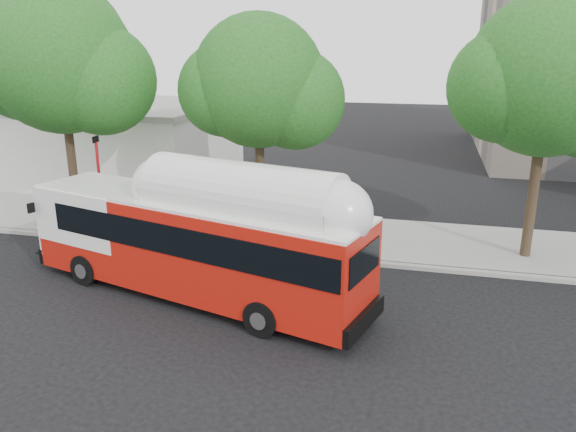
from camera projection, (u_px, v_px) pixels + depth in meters
The scene contains 10 objects.
ground at pixel (237, 301), 16.97m from camera, with size 120.00×120.00×0.00m, color black.
sidewalk at pixel (288, 232), 22.98m from camera, with size 60.00×5.00×0.15m, color gray.
curb_strip at pixel (271, 254), 20.57m from camera, with size 60.00×0.30×0.15m, color gray.
red_curb_segment at pixel (195, 247), 21.25m from camera, with size 10.00×0.32×0.16m, color maroon.
street_tree_left at pixel (72, 66), 22.12m from camera, with size 6.67×5.80×9.74m.
street_tree_mid at pixel (269, 87), 20.98m from camera, with size 5.75×5.00×8.62m.
street_tree_right at pixel (562, 82), 18.41m from camera, with size 6.21×5.40×9.18m.
low_commercial_bldg at pixel (84, 139), 32.51m from camera, with size 16.20×10.20×4.25m.
transit_bus at pixel (195, 246), 16.86m from camera, with size 12.02×5.36×3.52m.
signal_pole at pixel (100, 187), 21.83m from camera, with size 0.12×0.39×4.10m.
Camera 1 is at (5.19, -14.63, 7.49)m, focal length 35.00 mm.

